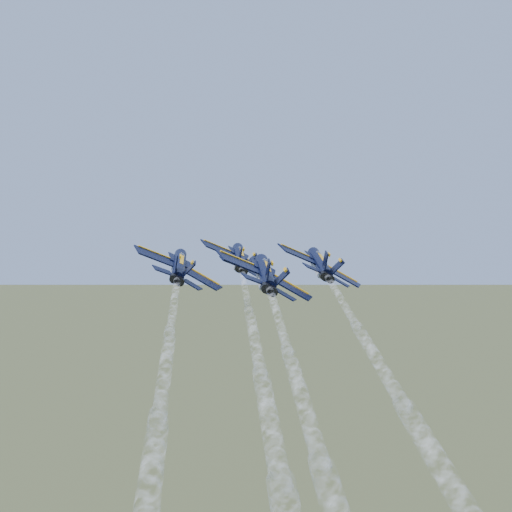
% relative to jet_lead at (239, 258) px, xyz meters
% --- Properties ---
extents(jet_lead, '(11.27, 16.97, 6.14)m').
position_rel_jet_lead_xyz_m(jet_lead, '(0.00, 0.00, 0.00)').
color(jet_lead, black).
extents(jet_left, '(11.27, 16.97, 6.14)m').
position_rel_jet_lead_xyz_m(jet_left, '(-4.20, -15.87, 0.00)').
color(jet_left, black).
extents(jet_right, '(11.27, 16.97, 6.14)m').
position_rel_jet_lead_xyz_m(jet_right, '(13.68, -8.06, 0.00)').
color(jet_right, black).
extents(jet_slot, '(11.27, 16.97, 6.14)m').
position_rel_jet_lead_xyz_m(jet_slot, '(9.40, -23.30, 0.00)').
color(jet_slot, black).
extents(smoke_trail_lead, '(29.25, 77.79, 2.83)m').
position_rel_jet_lead_xyz_m(smoke_trail_lead, '(20.26, -57.10, 0.03)').
color(smoke_trail_lead, white).
extents(smoke_trail_left, '(29.25, 77.79, 2.83)m').
position_rel_jet_lead_xyz_m(smoke_trail_left, '(16.06, -72.97, 0.03)').
color(smoke_trail_left, white).
extents(smoke_trail_right, '(29.25, 77.79, 2.83)m').
position_rel_jet_lead_xyz_m(smoke_trail_right, '(33.94, -65.16, 0.03)').
color(smoke_trail_right, white).
extents(smoke_trail_slot, '(29.25, 77.79, 2.83)m').
position_rel_jet_lead_xyz_m(smoke_trail_slot, '(29.66, -80.40, 0.03)').
color(smoke_trail_slot, white).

